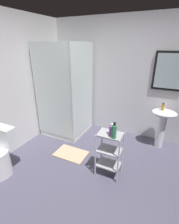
{
  "coord_description": "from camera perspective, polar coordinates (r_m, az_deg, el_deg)",
  "views": [
    {
      "loc": [
        0.71,
        -1.65,
        1.96
      ],
      "look_at": [
        -0.46,
        0.78,
        0.82
      ],
      "focal_mm": 26.05,
      "sensor_mm": 36.0,
      "label": 1
    }
  ],
  "objects": [
    {
      "name": "sink_faucet",
      "position": [
        3.47,
        25.15,
        2.13
      ],
      "size": [
        0.03,
        0.03,
        0.1
      ],
      "primitive_type": "cylinder",
      "color": "silver",
      "rests_on": "pedestal_sink"
    },
    {
      "name": "wall_back",
      "position": [
        3.64,
        14.39,
        10.95
      ],
      "size": [
        4.2,
        0.14,
        2.5
      ],
      "color": "silver",
      "rests_on": "ground_plane"
    },
    {
      "name": "hand_soap_bottle",
      "position": [
        3.32,
        24.38,
        1.61
      ],
      "size": [
        0.05,
        0.05,
        0.14
      ],
      "color": "gold",
      "rests_on": "pedestal_sink"
    },
    {
      "name": "storage_cart",
      "position": [
        2.59,
        7.01,
        -13.4
      ],
      "size": [
        0.38,
        0.28,
        0.74
      ],
      "color": "silver",
      "rests_on": "ground_plane"
    },
    {
      "name": "toilet",
      "position": [
        3.02,
        -28.95,
        -13.43
      ],
      "size": [
        0.37,
        0.49,
        0.76
      ],
      "color": "white",
      "rests_on": "ground_plane"
    },
    {
      "name": "shower_stall",
      "position": [
        3.74,
        -7.61,
        -0.95
      ],
      "size": [
        0.92,
        0.92,
        2.0
      ],
      "color": "white",
      "rests_on": "ground_plane"
    },
    {
      "name": "bath_mat",
      "position": [
        3.24,
        -6.52,
        -14.31
      ],
      "size": [
        0.6,
        0.4,
        0.02
      ],
      "primitive_type": "cube",
      "color": "tan",
      "rests_on": "ground_plane"
    },
    {
      "name": "rinse_cup",
      "position": [
        2.45,
        8.53,
        -5.84
      ],
      "size": [
        0.07,
        0.07,
        0.11
      ],
      "primitive_type": "cylinder",
      "color": "#B24742",
      "rests_on": "storage_cart"
    },
    {
      "name": "pedestal_sink",
      "position": [
        3.46,
        24.3,
        -2.85
      ],
      "size": [
        0.46,
        0.37,
        0.81
      ],
      "color": "white",
      "rests_on": "ground_plane"
    },
    {
      "name": "body_wash_bottle_green",
      "position": [
        2.28,
        8.62,
        -6.71
      ],
      "size": [
        0.07,
        0.07,
        0.24
      ],
      "color": "#398C5E",
      "rests_on": "storage_cart"
    },
    {
      "name": "conditioner_bottle_purple",
      "position": [
        2.37,
        7.83,
        -6.27
      ],
      "size": [
        0.08,
        0.08,
        0.18
      ],
      "color": "#7F449E",
      "rests_on": "storage_cart"
    },
    {
      "name": "ground_plane",
      "position": [
        2.67,
        1.78,
        -24.79
      ],
      "size": [
        4.2,
        4.2,
        0.02
      ],
      "primitive_type": "cube",
      "color": "#494659"
    }
  ]
}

